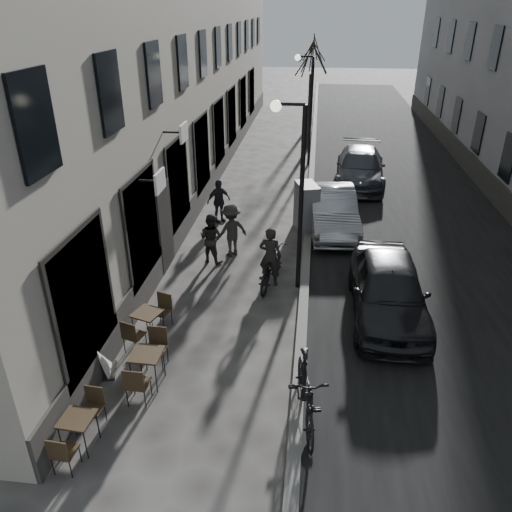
% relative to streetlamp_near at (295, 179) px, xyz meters
% --- Properties ---
extents(ground, '(120.00, 120.00, 0.00)m').
position_rel_streetlamp_near_xyz_m(ground, '(0.17, -6.00, -3.16)').
color(ground, '#383533').
rests_on(ground, ground).
extents(road, '(7.30, 60.00, 0.00)m').
position_rel_streetlamp_near_xyz_m(road, '(4.02, 10.00, -3.16)').
color(road, black).
rests_on(road, ground).
extents(kerb, '(0.25, 60.00, 0.12)m').
position_rel_streetlamp_near_xyz_m(kerb, '(0.37, 10.00, -3.10)').
color(kerb, slate).
rests_on(kerb, ground).
extents(streetlamp_near, '(0.90, 0.28, 5.09)m').
position_rel_streetlamp_near_xyz_m(streetlamp_near, '(0.00, 0.00, 0.00)').
color(streetlamp_near, black).
rests_on(streetlamp_near, ground).
extents(streetlamp_far, '(0.90, 0.28, 5.09)m').
position_rel_streetlamp_near_xyz_m(streetlamp_far, '(0.00, 12.00, 0.00)').
color(streetlamp_far, black).
rests_on(streetlamp_far, ground).
extents(tree_near, '(2.40, 2.40, 5.70)m').
position_rel_streetlamp_near_xyz_m(tree_near, '(0.07, 15.00, 1.50)').
color(tree_near, black).
rests_on(tree_near, ground).
extents(tree_far, '(2.40, 2.40, 5.70)m').
position_rel_streetlamp_near_xyz_m(tree_far, '(0.07, 21.00, 1.50)').
color(tree_far, black).
rests_on(tree_far, ground).
extents(bistro_set_a, '(0.59, 1.39, 0.81)m').
position_rel_streetlamp_near_xyz_m(bistro_set_a, '(-3.44, -6.14, -2.74)').
color(bistro_set_a, '#312415').
rests_on(bistro_set_a, ground).
extents(bistro_set_b, '(0.64, 1.54, 0.91)m').
position_rel_streetlamp_near_xyz_m(bistro_set_b, '(-2.75, -4.36, -2.69)').
color(bistro_set_b, '#312415').
rests_on(bistro_set_b, ground).
extents(bistro_set_c, '(0.84, 1.52, 0.87)m').
position_rel_streetlamp_near_xyz_m(bistro_set_c, '(-3.22, -2.84, -2.71)').
color(bistro_set_c, '#312415').
rests_on(bistro_set_c, ground).
extents(sign_board, '(0.55, 0.71, 1.12)m').
position_rel_streetlamp_near_xyz_m(sign_board, '(-3.81, -4.13, -2.71)').
color(sign_board, black).
rests_on(sign_board, ground).
extents(utility_cabinet, '(0.93, 1.25, 1.68)m').
position_rel_streetlamp_near_xyz_m(utility_cabinet, '(0.27, 4.02, -2.32)').
color(utility_cabinet, slate).
rests_on(utility_cabinet, ground).
extents(bicycle, '(1.02, 2.12, 1.07)m').
position_rel_streetlamp_near_xyz_m(bicycle, '(-0.62, 0.08, -2.63)').
color(bicycle, black).
rests_on(bicycle, ground).
extents(cyclist_rider, '(0.69, 0.51, 1.75)m').
position_rel_streetlamp_near_xyz_m(cyclist_rider, '(-0.62, 0.08, -2.29)').
color(cyclist_rider, black).
rests_on(cyclist_rider, ground).
extents(pedestrian_near, '(0.92, 0.82, 1.57)m').
position_rel_streetlamp_near_xyz_m(pedestrian_near, '(-2.53, 1.25, -2.38)').
color(pedestrian_near, black).
rests_on(pedestrian_near, ground).
extents(pedestrian_mid, '(1.24, 1.17, 1.69)m').
position_rel_streetlamp_near_xyz_m(pedestrian_mid, '(-1.99, 1.77, -2.32)').
color(pedestrian_mid, '#2A2824').
rests_on(pedestrian_mid, ground).
extents(pedestrian_far, '(0.96, 0.89, 1.58)m').
position_rel_streetlamp_near_xyz_m(pedestrian_far, '(-2.88, 4.39, -2.37)').
color(pedestrian_far, black).
rests_on(pedestrian_far, ground).
extents(car_near, '(1.82, 4.49, 1.53)m').
position_rel_streetlamp_near_xyz_m(car_near, '(2.47, -1.15, -2.40)').
color(car_near, black).
rests_on(car_near, ground).
extents(car_mid, '(1.89, 4.50, 1.45)m').
position_rel_streetlamp_near_xyz_m(car_mid, '(1.17, 4.16, -2.44)').
color(car_mid, '#9FA2A8').
rests_on(car_mid, ground).
extents(car_far, '(2.37, 5.18, 1.47)m').
position_rel_streetlamp_near_xyz_m(car_far, '(2.47, 9.39, -2.43)').
color(car_far, '#3E4249').
rests_on(car_far, ground).
extents(moped, '(0.95, 2.32, 1.35)m').
position_rel_streetlamp_near_xyz_m(moped, '(0.52, -5.02, -2.48)').
color(moped, black).
rests_on(moped, ground).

